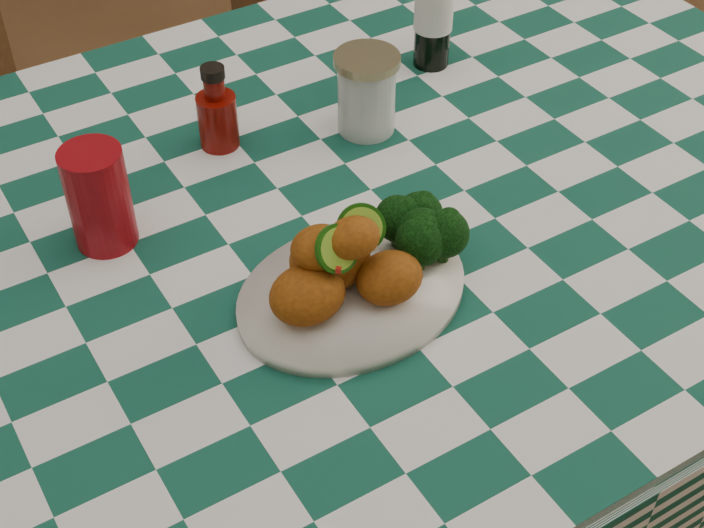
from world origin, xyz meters
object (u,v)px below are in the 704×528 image
dining_table (311,412)px  ketchup_bottle (216,107)px  plate (352,293)px  red_tumbler (99,198)px  mason_jar (367,93)px  beer_bottle (434,1)px  fried_chicken_pile (349,255)px  wooden_chair_right (336,88)px

dining_table → ketchup_bottle: ketchup_bottle is taller
dining_table → plate: 0.43m
red_tumbler → mason_jar: size_ratio=1.13×
beer_bottle → dining_table: bearing=-148.2°
plate → fried_chicken_pile: bearing=180.0°
dining_table → mason_jar: 0.50m
ketchup_bottle → mason_jar: ketchup_bottle is taller
fried_chicken_pile → ketchup_bottle: 0.35m
plate → beer_bottle: size_ratio=1.33×
plate → dining_table: bearing=81.8°
dining_table → ketchup_bottle: 0.49m
ketchup_bottle → beer_bottle: 0.37m
ketchup_bottle → wooden_chair_right: (0.48, 0.51, -0.41)m
red_tumbler → beer_bottle: bearing=12.8°
plate → ketchup_bottle: (0.00, 0.35, 0.05)m
mason_jar → fried_chicken_pile: bearing=-125.2°
plate → ketchup_bottle: 0.35m
mason_jar → beer_bottle: (0.17, 0.09, 0.05)m
red_tumbler → wooden_chair_right: size_ratio=0.15×
red_tumbler → beer_bottle: 0.58m
beer_bottle → ketchup_bottle: bearing=-176.6°
ketchup_bottle → wooden_chair_right: bearing=46.7°
beer_bottle → wooden_chair_right: (0.12, 0.49, -0.45)m
fried_chicken_pile → mason_jar: 0.34m
wooden_chair_right → ketchup_bottle: bearing=-111.5°
red_tumbler → beer_bottle: (0.57, 0.13, 0.04)m
plate → mason_jar: (0.19, 0.28, 0.05)m
mason_jar → wooden_chair_right: (0.29, 0.58, -0.41)m
ketchup_bottle → beer_bottle: size_ratio=0.58×
fried_chicken_pile → ketchup_bottle: same height
wooden_chair_right → fried_chicken_pile: bearing=-97.6°
mason_jar → dining_table: bearing=-144.9°
dining_table → fried_chicken_pile: 0.49m
dining_table → plate: size_ratio=5.99×
plate → red_tumbler: 0.32m
plate → beer_bottle: bearing=45.4°
mason_jar → beer_bottle: bearing=28.3°
dining_table → mason_jar: mason_jar is taller
red_tumbler → wooden_chair_right: 1.01m
dining_table → beer_bottle: (0.34, 0.21, 0.50)m
mason_jar → plate: bearing=-124.7°
dining_table → ketchup_bottle: (-0.02, 0.19, 0.45)m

